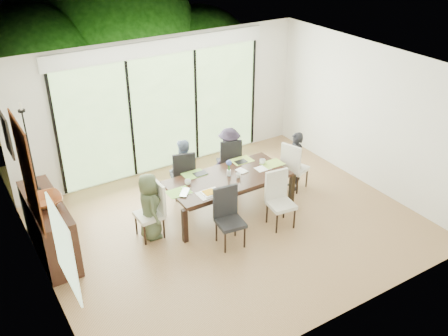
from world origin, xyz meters
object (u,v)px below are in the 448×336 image
person_left_end (149,206)px  person_far_left (183,169)px  chair_far_left (182,173)px  person_right_end (295,161)px  person_far_right (229,156)px  chair_left_end (149,211)px  chair_near_left (230,219)px  chair_far_right (229,159)px  cup_c (263,162)px  vase (229,173)px  cup_b (239,175)px  sideboard (49,227)px  laptop (187,193)px  chair_right_end (296,165)px  bowl (45,201)px  table_top (228,179)px  cup_a (188,182)px  chair_near_right (281,201)px

person_left_end → person_far_left: (1.03, 0.83, 0.00)m
chair_far_left → person_right_end: person_right_end is taller
person_far_left → person_far_right: size_ratio=1.00×
chair_left_end → chair_far_left: bearing=127.8°
chair_near_left → chair_far_right: bearing=65.7°
chair_near_left → person_right_end: person_right_end is taller
person_left_end → person_far_right: size_ratio=1.00×
chair_far_right → cup_c: 0.82m
person_far_right → vase: size_ratio=10.75×
cup_b → person_right_end: bearing=4.3°
sideboard → laptop: bearing=-13.8°
chair_right_end → chair_near_left: same height
chair_near_left → laptop: 0.87m
person_far_left → bowl: (-2.52, -0.51, 0.42)m
chair_right_end → chair_near_left: size_ratio=1.00×
chair_right_end → sideboard: (-4.47, 0.42, -0.02)m
person_right_end → bowl: bearing=-82.7°
chair_left_end → person_far_left: bearing=127.2°
table_top → cup_c: bearing=7.1°
vase → laptop: (-0.90, -0.15, -0.04)m
person_far_right → vase: (-0.50, -0.78, 0.15)m
chair_left_end → bowl: size_ratio=1.97×
sideboard → chair_far_left: bearing=9.7°
laptop → chair_right_end: bearing=-46.8°
person_right_end → cup_b: 1.34m
table_top → chair_far_left: 0.97m
vase → cup_c: vase is taller
chair_right_end → cup_a: bearing=66.8°
person_right_end → person_far_right: bearing=-120.3°
chair_far_right → cup_a: chair_far_right is taller
table_top → chair_near_right: chair_near_right is taller
table_top → chair_far_right: size_ratio=2.18×
chair_far_left → person_far_left: bearing=105.3°
chair_far_left → cup_c: 1.47m
person_right_end → vase: (-1.43, 0.05, 0.15)m
chair_far_left → chair_near_right: size_ratio=1.00×
chair_far_left → person_right_end: 2.11m
chair_left_end → person_left_end: (0.02, 0.00, 0.08)m
chair_right_end → person_far_left: (-1.95, 0.83, 0.08)m
chair_left_end → cup_a: (0.80, 0.15, 0.22)m
person_left_end → laptop: person_left_end is taller
cup_a → cup_b: (0.85, -0.25, -0.00)m
chair_left_end → chair_far_right: bearing=111.4°
cup_c → chair_near_left: bearing=-143.3°
chair_near_left → laptop: bearing=121.6°
table_top → cup_b: bearing=-33.7°
cup_c → sideboard: bearing=175.1°
vase → cup_b: (0.10, -0.15, -0.01)m
laptop → chair_far_left: bearing=17.9°
chair_near_right → person_left_end: person_left_end is taller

